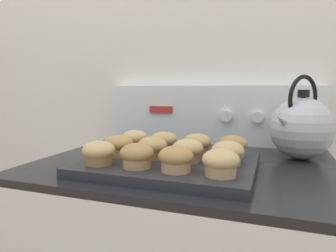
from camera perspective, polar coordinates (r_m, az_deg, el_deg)
wall_back at (r=1.12m, az=8.43°, el=10.83°), size 8.00×0.05×2.40m
control_panel at (r=1.07m, az=7.78°, el=2.17°), size 0.75×0.07×0.20m
muffin_pan at (r=0.73m, az=0.21°, el=-7.31°), size 0.41×0.31×0.02m
muffin_r0_c0 at (r=0.70m, az=-13.05°, el=-4.96°), size 0.07×0.07×0.05m
muffin_r0_c1 at (r=0.66m, az=-5.96°, el=-5.59°), size 0.07×0.07×0.05m
muffin_r0_c2 at (r=0.63m, az=1.53°, el=-6.24°), size 0.07×0.07×0.05m
muffin_r0_c3 at (r=0.60m, az=10.01°, el=-6.86°), size 0.07×0.07×0.05m
muffin_r1_c0 at (r=0.78m, az=-9.37°, el=-3.67°), size 0.07×0.07×0.05m
muffin_r1_c1 at (r=0.74m, az=-2.99°, el=-4.12°), size 0.07×0.07×0.05m
muffin_r1_c2 at (r=0.71m, az=3.75°, el=-4.66°), size 0.07×0.07×0.05m
muffin_r1_c3 at (r=0.69m, az=11.28°, el=-5.06°), size 0.07×0.07×0.05m
muffin_r2_c0 at (r=0.86m, az=-6.39°, el=-2.55°), size 0.07×0.07×0.05m
muffin_r2_c1 at (r=0.82m, az=-0.79°, el=-2.96°), size 0.07×0.07×0.05m
muffin_r2_c2 at (r=0.80m, az=5.56°, el=-3.37°), size 0.07×0.07×0.05m
muffin_r2_c3 at (r=0.78m, az=12.21°, el=-3.72°), size 0.07×0.07×0.05m
tea_kettle at (r=0.90m, az=24.05°, el=-0.17°), size 0.17×0.19×0.23m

